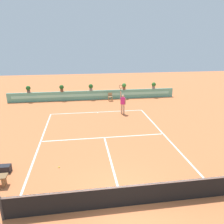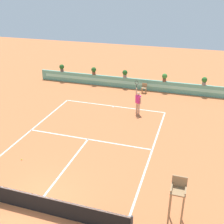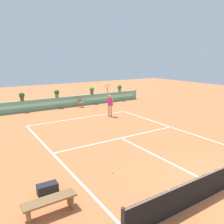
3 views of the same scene
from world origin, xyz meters
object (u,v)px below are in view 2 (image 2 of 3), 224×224
Objects in this scene: potted_plant_far_right at (204,81)px; potted_plant_right at (165,77)px; potted_plant_left at (94,70)px; umpire_chair at (178,196)px; ball_kid_chair at (144,88)px; potted_plant_far_left at (62,67)px; potted_plant_centre at (125,73)px; tennis_player at (138,101)px; tennis_ball_near_baseline at (22,159)px.

potted_plant_far_right and potted_plant_right have the same top height.
potted_plant_far_right is 1.00× the size of potted_plant_left.
potted_plant_right is at bearing 99.75° from umpire_chair.
potted_plant_left is at bearing 171.83° from ball_kid_chair.
potted_plant_left is at bearing 121.70° from umpire_chair.
ball_kid_chair is 5.18m from potted_plant_far_right.
ball_kid_chair is 2.03m from potted_plant_right.
potted_plant_far_left is 1.00× the size of potted_plant_left.
ball_kid_chair is (-4.25, 14.39, -0.86)m from umpire_chair.
tennis_player is at bearing -65.30° from potted_plant_centre.
potted_plant_far_left is (-8.92, 5.34, 0.36)m from tennis_player.
tennis_player is 5.48m from potted_plant_right.
tennis_player is 7.05m from potted_plant_far_right.
potted_plant_left is (-0.69, 13.24, 1.38)m from tennis_ball_near_baseline.
potted_plant_centre reaches higher than tennis_ball_near_baseline.
umpire_chair is at bearing -67.53° from potted_plant_centre.
ball_kid_chair is 1.17× the size of potted_plant_far_right.
tennis_player is 9.33m from tennis_ball_near_baseline.
potted_plant_far_left is (-4.08, 13.24, 1.38)m from tennis_ball_near_baseline.
potted_plant_centre is (-7.05, 0.00, 0.00)m from potted_plant_far_right.
potted_plant_far_left is at bearing 180.00° from potted_plant_far_right.
umpire_chair is 2.96× the size of potted_plant_right.
tennis_player is at bearing -30.87° from potted_plant_far_left.
potted_plant_left is (-9.34, 15.13, 0.07)m from umpire_chair.
potted_plant_centre is at bearing 159.99° from ball_kid_chair.
potted_plant_left is 3.09m from potted_plant_centre.
umpire_chair is 15.03m from ball_kid_chair.
tennis_ball_near_baseline is 13.52m from potted_plant_centre.
potted_plant_left reaches higher than ball_kid_chair.
tennis_ball_near_baseline is 0.09× the size of potted_plant_left.
tennis_player is 38.01× the size of tennis_ball_near_baseline.
tennis_ball_near_baseline is at bearing -72.89° from potted_plant_far_left.
umpire_chair reaches higher than potted_plant_centre.
potted_plant_left is at bearing 136.08° from tennis_player.
potted_plant_far_right is 13.52m from potted_plant_far_left.
potted_plant_centre is at bearing 180.00° from potted_plant_right.
umpire_chair reaches higher than ball_kid_chair.
umpire_chair is at bearing -93.00° from potted_plant_far_right.
potted_plant_far_left is (-8.48, 0.73, 0.93)m from ball_kid_chair.
potted_plant_centre is at bearing 112.47° from umpire_chair.
potted_plant_left is 1.00× the size of potted_plant_centre.
ball_kid_chair is at bearing 106.44° from umpire_chair.
potted_plant_far_right reaches higher than ball_kid_chair.
potted_plant_left is (-6.74, 0.00, 0.00)m from potted_plant_right.
potted_plant_centre is (-3.66, 0.00, 0.00)m from potted_plant_right.
potted_plant_right is 3.66m from potted_plant_centre.
potted_plant_right is (-3.39, 0.00, 0.00)m from potted_plant_far_right.
tennis_ball_near_baseline is at bearing -109.40° from ball_kid_chair.
potted_plant_right is (10.13, 0.00, 0.00)m from potted_plant_far_left.
potted_plant_left reaches higher than tennis_ball_near_baseline.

